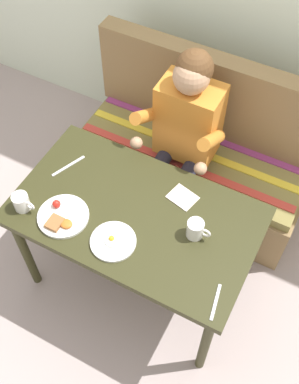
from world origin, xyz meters
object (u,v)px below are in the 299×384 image
(coffee_mug, at_px, (196,229))
(knife, at_px, (68,166))
(table, at_px, (136,222))
(plate_breakfast, at_px, (62,217))
(person, at_px, (183,131))
(couch, at_px, (194,159))
(plate_eggs, at_px, (113,241))
(napkin, at_px, (183,197))
(coffee_mug_second, at_px, (22,202))
(fork, at_px, (216,302))

(coffee_mug, relative_size, knife, 0.59)
(table, xyz_separation_m, plate_breakfast, (-0.30, -0.19, 0.09))
(table, distance_m, coffee_mug, 0.34)
(table, relative_size, person, 0.99)
(table, xyz_separation_m, person, (-0.02, 0.59, 0.09))
(couch, relative_size, knife, 7.20)
(person, bearing_deg, plate_eggs, -89.18)
(table, bearing_deg, plate_eggs, -93.50)
(coffee_mug, height_order, napkin, coffee_mug)
(table, relative_size, coffee_mug_second, 10.17)
(table, bearing_deg, fork, -24.55)
(table, distance_m, coffee_mug_second, 0.56)
(napkin, bearing_deg, couch, 106.01)
(table, xyz_separation_m, couch, (0.00, 0.76, -0.32))
(table, relative_size, plate_breakfast, 4.82)
(coffee_mug_second, bearing_deg, coffee_mug, 17.24)
(coffee_mug, height_order, coffee_mug_second, coffee_mug)
(plate_breakfast, height_order, napkin, plate_breakfast)
(napkin, bearing_deg, person, 115.12)
(table, xyz_separation_m, knife, (-0.45, 0.09, 0.08))
(napkin, bearing_deg, fork, -49.99)
(coffee_mug, bearing_deg, knife, 174.72)
(fork, bearing_deg, person, 113.52)
(couch, xyz_separation_m, plate_breakfast, (-0.30, -0.95, 0.41))
(couch, relative_size, napkin, 10.67)
(table, height_order, knife, knife)
(napkin, distance_m, knife, 0.62)
(plate_eggs, relative_size, fork, 1.27)
(plate_eggs, xyz_separation_m, napkin, (0.18, 0.38, -0.01))
(person, xyz_separation_m, coffee_mug, (0.33, -0.57, 0.04))
(plate_breakfast, xyz_separation_m, knife, (-0.15, 0.28, -0.01))
(knife, bearing_deg, napkin, 31.32)
(person, bearing_deg, couch, 82.60)
(table, height_order, coffee_mug_second, coffee_mug_second)
(plate_eggs, bearing_deg, plate_breakfast, 179.52)
(plate_eggs, xyz_separation_m, knife, (-0.44, 0.28, -0.01))
(couch, xyz_separation_m, plate_eggs, (-0.01, -0.95, 0.41))
(person, bearing_deg, fork, -56.55)
(couch, bearing_deg, plate_breakfast, -107.23)
(coffee_mug_second, xyz_separation_m, knife, (0.05, 0.32, -0.05))
(person, distance_m, coffee_mug_second, 0.94)
(plate_eggs, height_order, coffee_mug, coffee_mug)
(table, relative_size, coffee_mug, 10.17)
(coffee_mug_second, bearing_deg, person, 59.80)
(plate_eggs, height_order, napkin, plate_eggs)
(table, distance_m, knife, 0.46)
(table, xyz_separation_m, coffee_mug, (0.31, 0.02, 0.13))
(person, distance_m, plate_breakfast, 0.82)
(knife, bearing_deg, couch, 78.74)
(couch, distance_m, napkin, 0.72)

